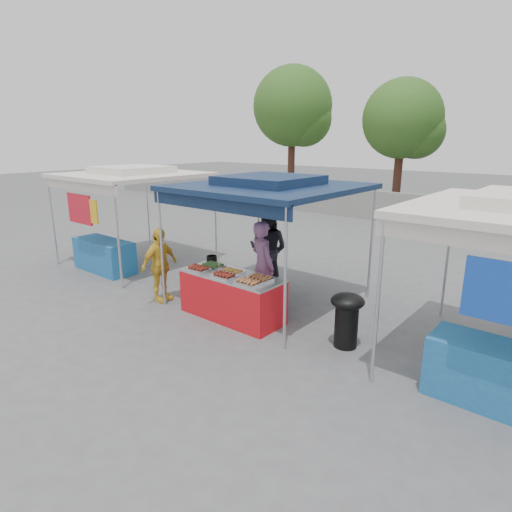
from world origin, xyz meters
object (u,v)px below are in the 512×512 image
Objects in this scene: helper_man at (268,249)px; customer_person at (160,265)px; cooking_pot at (212,259)px; vendor_woman at (262,266)px; vendor_table at (232,296)px; wok_burner at (347,315)px.

helper_man is 1.21× the size of customer_person.
cooking_pot is 1.36m from helper_man.
vendor_woman is 2.14m from customer_person.
cooking_pot is at bearing -56.16° from customer_person.
vendor_table is at bearing 95.99° from vendor_woman.
vendor_table is 2.23m from wok_burner.
customer_person reaches higher than cooking_pot.
helper_man reaches higher than vendor_table.
wok_burner is 2.09m from vendor_woman.
helper_man is at bearing -37.31° from vendor_woman.
customer_person is at bearing 47.80° from vendor_woman.
helper_man reaches higher than wok_burner.
vendor_table is at bearing -21.95° from cooking_pot.
customer_person is at bearing -169.88° from vendor_table.
vendor_woman is at bearing 17.77° from cooking_pot.
vendor_woman is 0.95× the size of helper_man.
wok_burner is at bearing -170.33° from vendor_woman.
helper_man is (-2.64, 1.32, 0.39)m from wok_burner.
wok_burner is 0.49× the size of helper_man.
wok_burner is 0.51× the size of vendor_woman.
wok_burner is 2.97m from helper_man.
vendor_table is 9.57× the size of cooking_pot.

